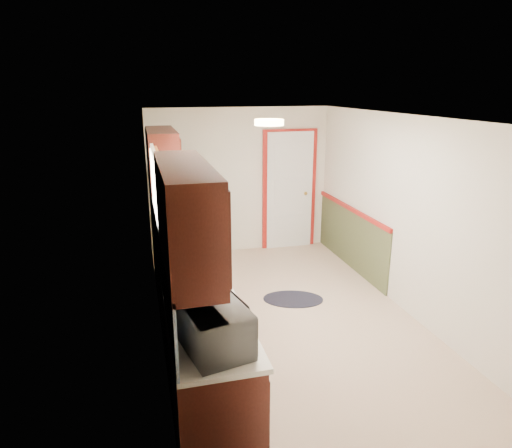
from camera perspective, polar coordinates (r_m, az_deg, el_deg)
room_shell at (r=5.26m, az=4.07°, el=0.08°), size 3.20×5.20×2.52m
kitchen_run at (r=4.88m, az=-8.87°, el=-6.34°), size 0.63×4.00×2.20m
back_wall_trim at (r=7.67m, az=5.78°, el=3.00°), size 1.12×2.30×2.08m
ceiling_fixture at (r=4.77m, az=1.65°, el=12.59°), size 0.30×0.30×0.06m
microwave at (r=3.25m, az=-5.27°, el=-12.07°), size 0.46×0.66×0.41m
refrigerator at (r=6.81m, az=-8.94°, el=0.64°), size 0.75×0.73×1.68m
rug at (r=6.15m, az=4.66°, el=-9.33°), size 0.91×0.73×0.01m
cooktop at (r=5.81m, az=-9.60°, el=-1.08°), size 0.49×0.58×0.02m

